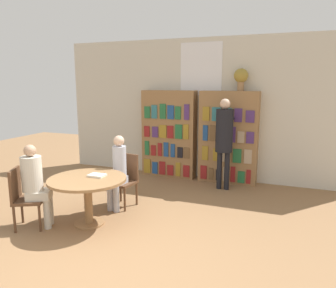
% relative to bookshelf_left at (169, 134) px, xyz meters
% --- Properties ---
extents(ground_plane, '(16.00, 16.00, 0.00)m').
position_rel_bookshelf_left_xyz_m(ground_plane, '(0.66, -3.79, -0.95)').
color(ground_plane, olive).
extents(wall_back, '(6.40, 0.07, 3.00)m').
position_rel_bookshelf_left_xyz_m(wall_back, '(0.66, 0.19, 0.56)').
color(wall_back, beige).
rests_on(wall_back, ground_plane).
extents(bookshelf_left, '(1.19, 0.34, 1.90)m').
position_rel_bookshelf_left_xyz_m(bookshelf_left, '(0.00, 0.00, 0.00)').
color(bookshelf_left, olive).
rests_on(bookshelf_left, ground_plane).
extents(bookshelf_right, '(1.19, 0.34, 1.90)m').
position_rel_bookshelf_left_xyz_m(bookshelf_right, '(1.31, 0.00, 0.00)').
color(bookshelf_right, olive).
rests_on(bookshelf_right, ground_plane).
extents(flower_vase, '(0.28, 0.28, 0.44)m').
position_rel_bookshelf_left_xyz_m(flower_vase, '(1.52, 0.00, 1.23)').
color(flower_vase, '#997047').
rests_on(flower_vase, bookshelf_right).
extents(reading_table, '(1.13, 1.13, 0.71)m').
position_rel_bookshelf_left_xyz_m(reading_table, '(-0.17, -2.85, -0.37)').
color(reading_table, olive).
rests_on(reading_table, ground_plane).
extents(chair_near_camera, '(0.54, 0.54, 0.88)m').
position_rel_bookshelf_left_xyz_m(chair_near_camera, '(-0.97, -3.27, -0.46)').
color(chair_near_camera, brown).
rests_on(chair_near_camera, ground_plane).
extents(chair_left_side, '(0.45, 0.45, 0.88)m').
position_rel_bookshelf_left_xyz_m(chair_left_side, '(-0.05, -1.95, -0.46)').
color(chair_left_side, brown).
rests_on(chair_left_side, ground_plane).
extents(seated_reader_left, '(0.27, 0.37, 1.23)m').
position_rel_bookshelf_left_xyz_m(seated_reader_left, '(-0.08, -2.14, -0.27)').
color(seated_reader_left, '#B2B7C6').
rests_on(seated_reader_left, ground_plane).
extents(seated_reader_right, '(0.42, 0.40, 1.22)m').
position_rel_bookshelf_left_xyz_m(seated_reader_right, '(-0.81, -3.19, -0.25)').
color(seated_reader_right, beige).
rests_on(seated_reader_right, ground_plane).
extents(librarian_standing, '(0.33, 0.60, 1.77)m').
position_rel_bookshelf_left_xyz_m(librarian_standing, '(1.33, -0.50, 0.15)').
color(librarian_standing, black).
rests_on(librarian_standing, ground_plane).
extents(open_book_on_table, '(0.24, 0.18, 0.03)m').
position_rel_bookshelf_left_xyz_m(open_book_on_table, '(-0.09, -2.72, -0.22)').
color(open_book_on_table, silver).
rests_on(open_book_on_table, reading_table).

